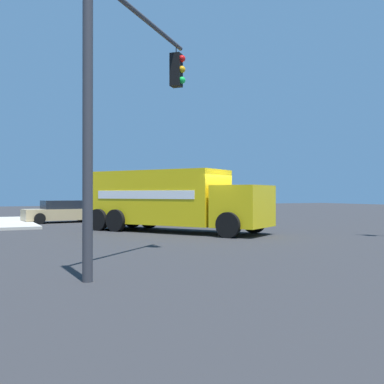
% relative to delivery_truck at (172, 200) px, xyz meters
% --- Properties ---
extents(ground_plane, '(100.00, 100.00, 0.00)m').
position_rel_delivery_truck_xyz_m(ground_plane, '(-2.55, -1.46, -1.45)').
color(ground_plane, '#2B2B2D').
extents(delivery_truck, '(8.30, 6.62, 2.74)m').
position_rel_delivery_truck_xyz_m(delivery_truck, '(0.00, 0.00, 0.00)').
color(delivery_truck, yellow).
rests_on(delivery_truck, ground).
extents(traffic_light_primary, '(3.50, 3.64, 6.24)m').
position_rel_delivery_truck_xyz_m(traffic_light_primary, '(-8.71, 4.88, 2.69)').
color(traffic_light_primary, '#38383D').
rests_on(traffic_light_primary, ground).
extents(pickup_navy, '(2.55, 5.33, 1.38)m').
position_rel_delivery_truck_xyz_m(pickup_navy, '(9.34, -6.41, -0.72)').
color(pickup_navy, navy).
rests_on(pickup_navy, ground).
extents(sedan_tan, '(2.34, 4.44, 1.31)m').
position_rel_delivery_truck_xyz_m(sedan_tan, '(8.96, 3.34, -0.82)').
color(sedan_tan, tan).
rests_on(sedan_tan, ground).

